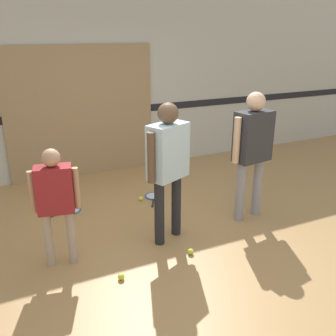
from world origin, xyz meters
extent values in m
plane|color=#A87F4C|center=(0.00, 0.00, 0.00)|extent=(16.00, 16.00, 0.00)
cube|color=beige|center=(0.00, 2.67, 1.60)|extent=(16.00, 0.06, 3.20)
cube|color=black|center=(0.00, 2.63, 1.02)|extent=(16.00, 0.01, 0.12)
cube|color=#9E7F56|center=(-0.39, 2.61, 1.05)|extent=(2.37, 0.05, 2.10)
cylinder|color=#232328|center=(-0.14, 0.05, 0.38)|extent=(0.11, 0.11, 0.77)
cylinder|color=#232328|center=(0.12, 0.17, 0.38)|extent=(0.11, 0.11, 0.77)
cube|color=silver|center=(-0.01, 0.11, 1.07)|extent=(0.51, 0.41, 0.61)
sphere|color=brown|center=(-0.01, 0.11, 1.48)|extent=(0.22, 0.22, 0.22)
cylinder|color=brown|center=(-0.25, 0.01, 1.06)|extent=(0.08, 0.08, 0.54)
cylinder|color=brown|center=(0.23, 0.22, 1.06)|extent=(0.08, 0.08, 0.54)
cylinder|color=tan|center=(-1.33, 0.14, 0.30)|extent=(0.09, 0.09, 0.60)
cylinder|color=tan|center=(-1.11, 0.10, 0.30)|extent=(0.09, 0.09, 0.60)
cube|color=maroon|center=(-1.22, 0.12, 0.84)|extent=(0.38, 0.26, 0.48)
sphere|color=tan|center=(-1.22, 0.12, 1.17)|extent=(0.18, 0.18, 0.18)
cylinder|color=tan|center=(-1.42, 0.16, 0.83)|extent=(0.06, 0.06, 0.43)
cylinder|color=tan|center=(-1.02, 0.08, 0.83)|extent=(0.06, 0.06, 0.43)
cylinder|color=gray|center=(1.30, 0.20, 0.39)|extent=(0.11, 0.11, 0.78)
cylinder|color=gray|center=(1.01, 0.15, 0.39)|extent=(0.11, 0.11, 0.78)
cube|color=#2D2D33|center=(1.16, 0.17, 1.09)|extent=(0.49, 0.31, 0.62)
sphere|color=#DBAD89|center=(1.16, 0.17, 1.51)|extent=(0.23, 0.23, 0.23)
cylinder|color=#DBAD89|center=(1.42, 0.21, 1.08)|extent=(0.08, 0.08, 0.55)
cylinder|color=#DBAD89|center=(0.89, 0.13, 1.08)|extent=(0.08, 0.08, 0.55)
torus|color=blue|center=(0.29, 1.26, 0.01)|extent=(0.36, 0.36, 0.02)
cylinder|color=silver|center=(0.29, 1.26, 0.01)|extent=(0.23, 0.23, 0.01)
cylinder|color=black|center=(0.19, 1.05, 0.01)|extent=(0.12, 0.21, 0.02)
sphere|color=black|center=(0.14, 0.95, 0.01)|extent=(0.03, 0.03, 0.03)
torus|color=blue|center=(-0.91, 1.30, 0.01)|extent=(0.34, 0.34, 0.02)
cylinder|color=silver|center=(-0.91, 1.30, 0.01)|extent=(0.23, 0.23, 0.01)
cylinder|color=black|center=(-1.13, 1.24, 0.01)|extent=(0.20, 0.08, 0.02)
sphere|color=black|center=(-1.22, 1.21, 0.01)|extent=(0.03, 0.03, 0.03)
sphere|color=#CCE038|center=(0.07, -0.30, 0.03)|extent=(0.07, 0.07, 0.07)
sphere|color=#CCE038|center=(0.07, 1.20, 0.03)|extent=(0.07, 0.07, 0.07)
sphere|color=#CCE038|center=(-0.75, -0.40, 0.03)|extent=(0.07, 0.07, 0.07)
camera|label=1|loc=(-1.61, -3.37, 2.30)|focal=40.00mm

